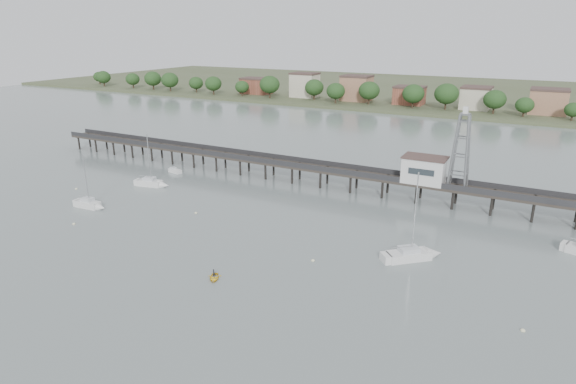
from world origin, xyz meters
The scene contains 12 objects.
ground_plane centered at (0.00, 0.00, 0.00)m, with size 500.00×500.00×0.00m, color slate.
pier centered at (0.00, 60.00, 3.79)m, with size 150.00×5.00×5.50m.
pier_building centered at (25.00, 60.00, 6.67)m, with size 8.40×5.40×5.30m.
lattice_tower centered at (31.50, 60.00, 11.10)m, with size 3.20×3.20×15.50m.
sailboat_c centered at (30.58, 33.92, 0.64)m, with size 8.26×7.79×14.49m.
sailboat_b centered at (-29.41, 41.94, 0.65)m, with size 7.67×3.60×12.28m.
sailboat_a centered at (-30.44, 25.83, 0.65)m, with size 6.77×2.41×11.14m.
white_tender centered at (-32.62, 52.48, 0.43)m, with size 3.77×2.18×1.38m.
yellow_dinghy centered at (7.22, 14.30, 0.00)m, with size 1.90×0.55×2.66m, color yellow.
dinghy_occupant centered at (7.22, 14.30, 0.00)m, with size 0.45×1.22×0.29m, color black.
mooring_buoys centered at (-3.53, 26.20, 0.08)m, with size 89.51×15.11×0.39m.
far_shore centered at (0.36, 239.58, 0.95)m, with size 500.00×170.00×10.40m.
Camera 1 is at (44.34, -33.30, 32.89)m, focal length 30.00 mm.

